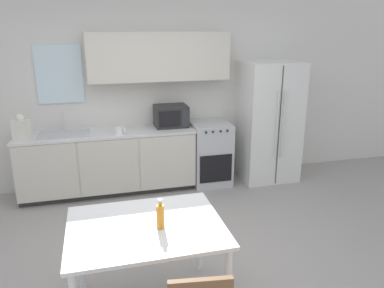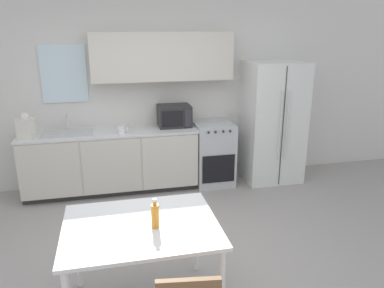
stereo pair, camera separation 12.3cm
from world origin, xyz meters
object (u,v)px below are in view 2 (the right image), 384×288
object	(u,v)px
oven_range	(213,153)
refrigerator	(272,122)
coffee_mug	(122,130)
microwave	(174,116)
dining_table	(141,236)
drink_bottle	(155,215)

from	to	relation	value
oven_range	refrigerator	size ratio (longest dim) A/B	0.52
oven_range	coffee_mug	world-z (taller)	coffee_mug
microwave	dining_table	world-z (taller)	microwave
coffee_mug	oven_range	bearing A→B (deg)	6.09
oven_range	drink_bottle	xyz separation A→B (m)	(-1.18, -2.51, 0.42)
microwave	oven_range	bearing A→B (deg)	-10.07
coffee_mug	drink_bottle	size ratio (longest dim) A/B	0.56
dining_table	coffee_mug	bearing A→B (deg)	90.73
oven_range	refrigerator	world-z (taller)	refrigerator
drink_bottle	microwave	bearing A→B (deg)	76.68
oven_range	microwave	xyz separation A→B (m)	(-0.56, 0.10, 0.57)
microwave	drink_bottle	size ratio (longest dim) A/B	1.94
dining_table	drink_bottle	world-z (taller)	drink_bottle
refrigerator	coffee_mug	size ratio (longest dim) A/B	13.43
oven_range	microwave	distance (m)	0.81
refrigerator	microwave	size ratio (longest dim) A/B	3.86
coffee_mug	drink_bottle	xyz separation A→B (m)	(0.14, -2.37, -0.05)
refrigerator	microwave	xyz separation A→B (m)	(-1.47, 0.13, 0.14)
drink_bottle	refrigerator	bearing A→B (deg)	49.93
drink_bottle	oven_range	bearing A→B (deg)	64.95
refrigerator	coffee_mug	bearing A→B (deg)	-177.31
microwave	refrigerator	bearing A→B (deg)	-5.25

